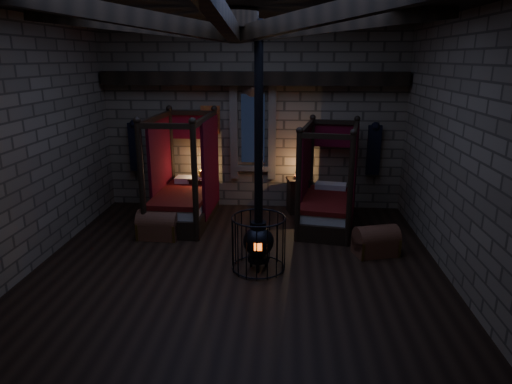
# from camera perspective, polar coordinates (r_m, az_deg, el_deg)

# --- Properties ---
(room) EXTENTS (7.02, 7.02, 4.29)m
(room) POSITION_cam_1_polar(r_m,az_deg,el_deg) (7.30, -2.51, 18.37)
(room) COLOR black
(room) RESTS_ON ground
(bed_left) EXTENTS (1.25, 2.27, 2.33)m
(bed_left) POSITION_cam_1_polar(r_m,az_deg,el_deg) (10.18, -8.94, -0.43)
(bed_left) COLOR black
(bed_left) RESTS_ON ground
(bed_right) EXTENTS (1.43, 2.22, 2.16)m
(bed_right) POSITION_cam_1_polar(r_m,az_deg,el_deg) (9.90, 8.95, -1.16)
(bed_right) COLOR black
(bed_right) RESTS_ON ground
(trunk_left) EXTENTS (0.83, 0.55, 0.59)m
(trunk_left) POSITION_cam_1_polar(r_m,az_deg,el_deg) (9.39, -12.06, -4.08)
(trunk_left) COLOR brown
(trunk_left) RESTS_ON ground
(trunk_right) EXTENTS (0.87, 0.69, 0.57)m
(trunk_right) POSITION_cam_1_polar(r_m,az_deg,el_deg) (8.71, 14.76, -6.00)
(trunk_right) COLOR brown
(trunk_right) RESTS_ON ground
(nightstand_left) EXTENTS (0.55, 0.54, 0.98)m
(nightstand_left) POSITION_cam_1_polar(r_m,az_deg,el_deg) (10.85, -6.81, -0.20)
(nightstand_left) COLOR black
(nightstand_left) RESTS_ON ground
(nightstand_right) EXTENTS (0.59, 0.58, 0.89)m
(nightstand_right) POSITION_cam_1_polar(r_m,az_deg,el_deg) (10.69, 5.28, -0.37)
(nightstand_right) COLOR black
(nightstand_right) RESTS_ON ground
(stove) EXTENTS (0.92, 0.92, 4.05)m
(stove) POSITION_cam_1_polar(r_m,az_deg,el_deg) (7.74, 0.31, -5.63)
(stove) COLOR black
(stove) RESTS_ON ground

